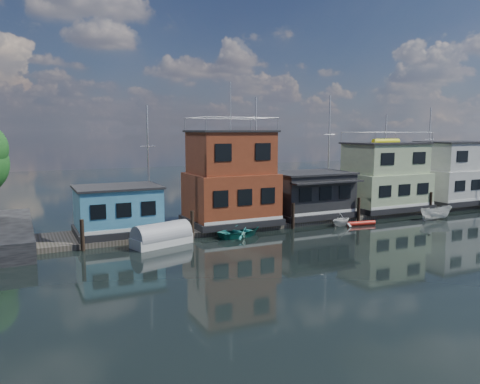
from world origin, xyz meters
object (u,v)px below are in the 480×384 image
houseboat_red (231,180)px  motorboat (436,213)px  houseboat_blue (118,210)px  houseboat_green (384,177)px  dinghy_teal (241,231)px  houseboat_white (454,174)px  houseboat_dark (309,194)px  dinghy_white (341,219)px  red_kayak (361,223)px  tarp_runabout (162,236)px

houseboat_red → motorboat: bearing=-15.6°
houseboat_blue → houseboat_green: 26.53m
dinghy_teal → houseboat_white: bearing=-97.9°
houseboat_dark → dinghy_white: houseboat_dark is taller
dinghy_white → dinghy_teal: bearing=75.5°
houseboat_dark → motorboat: houseboat_dark is taller
houseboat_green → dinghy_white: bearing=-155.7°
houseboat_blue → dinghy_white: (18.36, -3.68, -1.62)m
red_kayak → motorboat: (7.97, -0.94, 0.45)m
motorboat → houseboat_dark: bearing=73.1°
tarp_runabout → red_kayak: size_ratio=1.78×
tarp_runabout → motorboat: (25.73, -1.56, -0.02)m
tarp_runabout → red_kayak: bearing=-18.8°
tarp_runabout → houseboat_dark: bearing=-3.3°
houseboat_red → houseboat_dark: 8.18m
dinghy_white → tarp_runabout: bearing=76.6°
tarp_runabout → dinghy_teal: 6.46m
motorboat → houseboat_blue: bearing=88.7°
houseboat_dark → dinghy_teal: (-8.69, -3.45, -2.01)m
houseboat_blue → dinghy_white: houseboat_blue is taller
houseboat_green → motorboat: houseboat_green is taller
houseboat_blue → houseboat_dark: (17.50, -0.02, 0.21)m
houseboat_dark → houseboat_red: bearing=179.9°
houseboat_blue → motorboat: size_ratio=1.94×
red_kayak → dinghy_white: dinghy_white is taller
houseboat_dark → dinghy_white: bearing=-76.7°
houseboat_red → houseboat_white: (27.00, 0.00, -0.57)m
houseboat_white → motorboat: size_ratio=2.54×
houseboat_green → dinghy_white: size_ratio=3.76×
houseboat_blue → houseboat_white: size_ratio=0.76×
houseboat_red → dinghy_white: bearing=-22.5°
houseboat_red → dinghy_white: houseboat_red is taller
houseboat_dark → red_kayak: (2.62, -4.25, -2.22)m
dinghy_white → red_kayak: bearing=-121.7°
houseboat_green → houseboat_white: size_ratio=1.00×
houseboat_dark → houseboat_white: (19.00, 0.02, 1.12)m
houseboat_blue → motorboat: 28.61m
houseboat_dark → houseboat_white: 19.03m
houseboat_dark → dinghy_teal: size_ratio=1.89×
houseboat_blue → tarp_runabout: houseboat_blue is taller
houseboat_white → dinghy_white: 18.74m
motorboat → houseboat_red: bearing=83.6°
houseboat_green → motorboat: (1.59, -5.21, -2.91)m
tarp_runabout → motorboat: tarp_runabout is taller
houseboat_green → dinghy_white: 9.41m
houseboat_red → dinghy_teal: (-0.69, -3.47, -3.70)m
houseboat_blue → houseboat_dark: 17.50m
dinghy_teal → motorboat: size_ratio=1.19×
houseboat_red → red_kayak: size_ratio=4.50×
houseboat_dark → dinghy_teal: 9.56m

